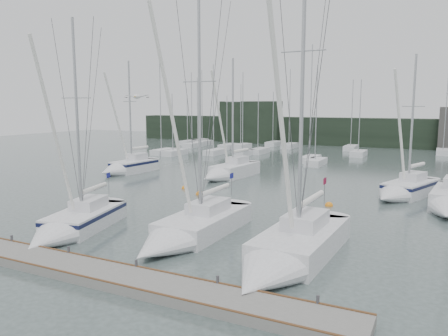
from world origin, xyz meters
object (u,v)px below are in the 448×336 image
object	(u,v)px
sailboat_mid_d	(403,191)
buoy_b	(329,206)
sailboat_near_right	(286,255)
sailboat_mid_a	(126,167)
buoy_a	(199,195)
sailboat_near_left	(71,226)
sailboat_near_center	(185,233)
sailboat_mid_b	(226,172)
buoy_c	(185,188)

from	to	relation	value
sailboat_mid_d	buoy_b	bearing A→B (deg)	-111.43
sailboat_near_right	sailboat_mid_a	bearing A→B (deg)	144.86
sailboat_near_right	buoy_a	size ratio (longest dim) A/B	26.54
sailboat_near_left	sailboat_near_center	bearing A→B (deg)	1.30
sailboat_mid_b	buoy_c	size ratio (longest dim) A/B	22.22
sailboat_near_right	sailboat_mid_a	xyz separation A→B (m)	(-24.40, 18.66, 0.06)
buoy_b	buoy_c	world-z (taller)	buoy_b
sailboat_mid_a	sailboat_mid_b	bearing A→B (deg)	13.87
sailboat_near_center	buoy_b	distance (m)	13.03
buoy_a	buoy_b	bearing A→B (deg)	4.04
sailboat_near_left	sailboat_near_right	world-z (taller)	sailboat_near_right
sailboat_mid_a	sailboat_mid_d	bearing A→B (deg)	3.77
sailboat_near_right	sailboat_mid_b	distance (m)	24.44
sailboat_near_center	sailboat_mid_a	distance (m)	25.39
buoy_b	sailboat_mid_a	bearing A→B (deg)	166.62
buoy_b	buoy_a	bearing A→B (deg)	-175.96
buoy_b	sailboat_near_left	bearing A→B (deg)	-129.79
sailboat_near_right	sailboat_mid_b	bearing A→B (deg)	124.91
sailboat_mid_d	buoy_c	distance (m)	18.17
sailboat_mid_b	buoy_a	world-z (taller)	sailboat_mid_b
sailboat_mid_b	buoy_c	world-z (taller)	sailboat_mid_b
sailboat_near_left	buoy_b	size ratio (longest dim) A/B	22.01
sailboat_mid_d	buoy_a	distance (m)	16.34
sailboat_near_center	buoy_a	xyz separation A→B (m)	(-5.55, 11.27, -0.52)
buoy_a	sailboat_mid_a	bearing A→B (deg)	153.79
sailboat_near_right	buoy_c	xyz separation A→B (m)	(-14.11, 14.11, -0.59)
sailboat_near_left	buoy_c	bearing A→B (deg)	81.76
sailboat_near_center	sailboat_near_left	bearing A→B (deg)	-164.37
sailboat_mid_a	buoy_c	bearing A→B (deg)	-19.71
sailboat_near_right	sailboat_near_center	bearing A→B (deg)	172.05
sailboat_near_center	buoy_c	size ratio (longest dim) A/B	25.59
sailboat_near_center	sailboat_mid_b	size ratio (longest dim) A/B	1.15
sailboat_near_center	sailboat_mid_a	world-z (taller)	sailboat_near_center
sailboat_mid_b	sailboat_mid_d	distance (m)	16.84
sailboat_mid_d	buoy_a	xyz separation A→B (m)	(-15.14, -6.11, -0.59)
buoy_c	sailboat_mid_a	bearing A→B (deg)	156.15
sailboat_near_center	sailboat_near_right	bearing A→B (deg)	-10.01
sailboat_near_left	sailboat_mid_d	xyz separation A→B (m)	(16.11, 19.18, 0.05)
sailboat_near_left	sailboat_mid_b	world-z (taller)	sailboat_near_left
buoy_b	sailboat_mid_b	bearing A→B (deg)	148.33
sailboat_mid_a	buoy_a	size ratio (longest dim) A/B	20.50
sailboat_near_center	buoy_a	bearing A→B (deg)	116.41
sailboat_mid_b	buoy_b	xyz separation A→B (m)	(12.11, -7.47, -0.60)
sailboat_mid_a	buoy_b	bearing A→B (deg)	-9.24
sailboat_near_right	buoy_c	distance (m)	19.97
sailboat_near_center	buoy_c	xyz separation A→B (m)	(-8.04, 13.02, -0.52)
sailboat_near_center	sailboat_mid_a	bearing A→B (deg)	136.42
buoy_a	buoy_c	distance (m)	3.04
sailboat_mid_a	buoy_b	size ratio (longest dim) A/B	21.55
sailboat_near_center	sailboat_near_right	xyz separation A→B (m)	(6.07, -1.09, 0.07)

